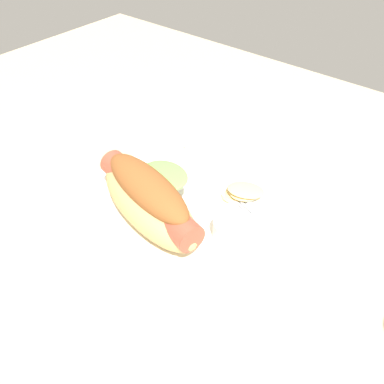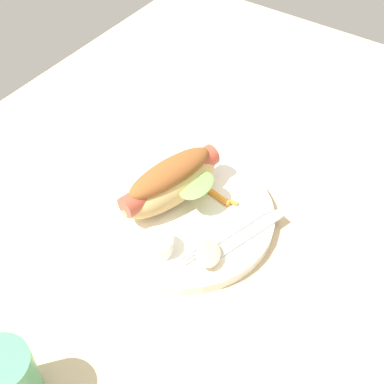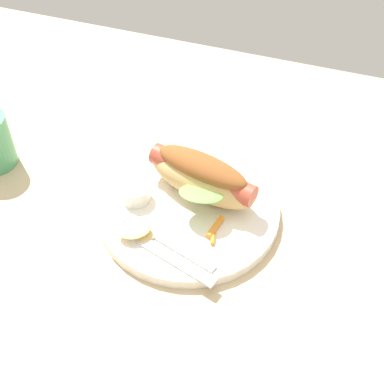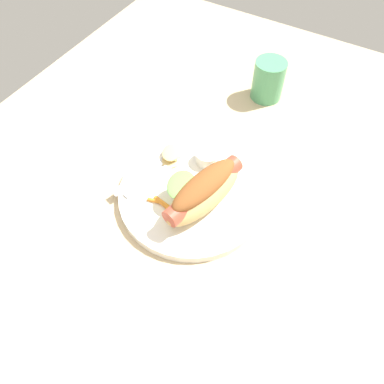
{
  "view_description": "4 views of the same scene",
  "coord_description": "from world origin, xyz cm",
  "px_view_note": "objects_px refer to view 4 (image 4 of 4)",
  "views": [
    {
      "loc": [
        -24.04,
        28.76,
        35.0
      ],
      "look_at": [
        -1.67,
        1.46,
        4.74
      ],
      "focal_mm": 39.43,
      "sensor_mm": 36.0,
      "label": 1
    },
    {
      "loc": [
        -41.03,
        -26.87,
        58.48
      ],
      "look_at": [
        1.66,
        2.45,
        4.27
      ],
      "focal_mm": 51.36,
      "sensor_mm": 36.0,
      "label": 2
    },
    {
      "loc": [
        17.08,
        -44.86,
        57.63
      ],
      "look_at": [
        0.86,
        1.81,
        5.56
      ],
      "focal_mm": 51.08,
      "sensor_mm": 36.0,
      "label": 3
    },
    {
      "loc": [
        33.41,
        22.28,
        54.62
      ],
      "look_at": [
        1.3,
        3.53,
        3.64
      ],
      "focal_mm": 35.71,
      "sensor_mm": 36.0,
      "label": 4
    }
  ],
  "objects_px": {
    "fork": "(157,175)",
    "chips_pile": "(171,156)",
    "hot_dog": "(204,191)",
    "drinking_cup": "(268,80)",
    "plate": "(191,196)",
    "sauce_ramekin": "(207,157)",
    "carrot_garnish": "(159,202)",
    "knife": "(145,173)"
  },
  "relations": [
    {
      "from": "sauce_ramekin",
      "to": "fork",
      "type": "distance_m",
      "value": 0.1
    },
    {
      "from": "hot_dog",
      "to": "knife",
      "type": "bearing_deg",
      "value": 101.92
    },
    {
      "from": "plate",
      "to": "carrot_garnish",
      "type": "relative_size",
      "value": 5.77
    },
    {
      "from": "fork",
      "to": "chips_pile",
      "type": "bearing_deg",
      "value": 15.95
    },
    {
      "from": "fork",
      "to": "carrot_garnish",
      "type": "bearing_deg",
      "value": -125.66
    },
    {
      "from": "hot_dog",
      "to": "knife",
      "type": "xyz_separation_m",
      "value": [
        -0.0,
        -0.12,
        -0.03
      ]
    },
    {
      "from": "carrot_garnish",
      "to": "plate",
      "type": "bearing_deg",
      "value": 142.02
    },
    {
      "from": "carrot_garnish",
      "to": "drinking_cup",
      "type": "relative_size",
      "value": 0.52
    },
    {
      "from": "plate",
      "to": "hot_dog",
      "type": "relative_size",
      "value": 1.48
    },
    {
      "from": "fork",
      "to": "knife",
      "type": "distance_m",
      "value": 0.02
    },
    {
      "from": "sauce_ramekin",
      "to": "knife",
      "type": "relative_size",
      "value": 0.3
    },
    {
      "from": "knife",
      "to": "chips_pile",
      "type": "relative_size",
      "value": 2.57
    },
    {
      "from": "sauce_ramekin",
      "to": "fork",
      "type": "bearing_deg",
      "value": -39.55
    },
    {
      "from": "fork",
      "to": "chips_pile",
      "type": "height_order",
      "value": "chips_pile"
    },
    {
      "from": "plate",
      "to": "hot_dog",
      "type": "bearing_deg",
      "value": 75.68
    },
    {
      "from": "hot_dog",
      "to": "sauce_ramekin",
      "type": "bearing_deg",
      "value": 38.31
    },
    {
      "from": "hot_dog",
      "to": "chips_pile",
      "type": "bearing_deg",
      "value": 74.11
    },
    {
      "from": "chips_pile",
      "to": "carrot_garnish",
      "type": "distance_m",
      "value": 0.1
    },
    {
      "from": "sauce_ramekin",
      "to": "drinking_cup",
      "type": "distance_m",
      "value": 0.24
    },
    {
      "from": "fork",
      "to": "chips_pile",
      "type": "relative_size",
      "value": 2.66
    },
    {
      "from": "hot_dog",
      "to": "drinking_cup",
      "type": "relative_size",
      "value": 2.01
    },
    {
      "from": "chips_pile",
      "to": "carrot_garnish",
      "type": "bearing_deg",
      "value": 20.76
    },
    {
      "from": "fork",
      "to": "drinking_cup",
      "type": "height_order",
      "value": "drinking_cup"
    },
    {
      "from": "hot_dog",
      "to": "carrot_garnish",
      "type": "distance_m",
      "value": 0.08
    },
    {
      "from": "plate",
      "to": "sauce_ramekin",
      "type": "height_order",
      "value": "sauce_ramekin"
    },
    {
      "from": "drinking_cup",
      "to": "carrot_garnish",
      "type": "bearing_deg",
      "value": -5.83
    },
    {
      "from": "hot_dog",
      "to": "knife",
      "type": "distance_m",
      "value": 0.13
    },
    {
      "from": "drinking_cup",
      "to": "plate",
      "type": "bearing_deg",
      "value": -0.31
    },
    {
      "from": "plate",
      "to": "knife",
      "type": "height_order",
      "value": "knife"
    },
    {
      "from": "hot_dog",
      "to": "carrot_garnish",
      "type": "height_order",
      "value": "hot_dog"
    },
    {
      "from": "knife",
      "to": "drinking_cup",
      "type": "height_order",
      "value": "drinking_cup"
    },
    {
      "from": "carrot_garnish",
      "to": "knife",
      "type": "bearing_deg",
      "value": -125.85
    },
    {
      "from": "hot_dog",
      "to": "drinking_cup",
      "type": "bearing_deg",
      "value": 18.26
    },
    {
      "from": "knife",
      "to": "chips_pile",
      "type": "xyz_separation_m",
      "value": [
        -0.05,
        0.02,
        0.01
      ]
    },
    {
      "from": "hot_dog",
      "to": "carrot_garnish",
      "type": "relative_size",
      "value": 3.89
    },
    {
      "from": "fork",
      "to": "drinking_cup",
      "type": "xyz_separation_m",
      "value": [
        -0.31,
        0.07,
        0.02
      ]
    },
    {
      "from": "sauce_ramekin",
      "to": "fork",
      "type": "height_order",
      "value": "sauce_ramekin"
    },
    {
      "from": "hot_dog",
      "to": "chips_pile",
      "type": "height_order",
      "value": "hot_dog"
    },
    {
      "from": "sauce_ramekin",
      "to": "carrot_garnish",
      "type": "height_order",
      "value": "sauce_ramekin"
    },
    {
      "from": "chips_pile",
      "to": "drinking_cup",
      "type": "height_order",
      "value": "drinking_cup"
    },
    {
      "from": "plate",
      "to": "drinking_cup",
      "type": "relative_size",
      "value": 2.98
    },
    {
      "from": "knife",
      "to": "carrot_garnish",
      "type": "relative_size",
      "value": 3.17
    }
  ]
}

